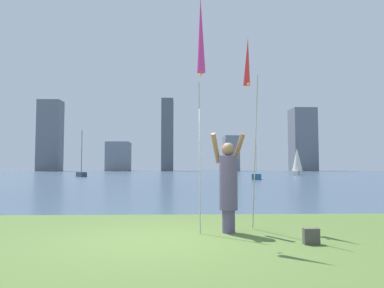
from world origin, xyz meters
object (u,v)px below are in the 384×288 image
(bag, at_px, (311,236))
(sailboat_1, at_px, (257,176))
(kite_flag_right, at_px, (248,67))
(sailboat_3, at_px, (297,161))
(kite_flag_left, at_px, (201,39))
(sailboat_0, at_px, (81,174))
(person, at_px, (228,183))

(bag, relative_size, sailboat_1, 0.08)
(kite_flag_right, relative_size, bag, 15.80)
(kite_flag_right, xyz_separation_m, sailboat_3, (16.10, 45.24, -1.44))
(kite_flag_left, relative_size, sailboat_0, 0.79)
(sailboat_3, bearing_deg, kite_flag_left, -110.38)
(kite_flag_left, relative_size, bag, 17.50)
(kite_flag_left, relative_size, sailboat_3, 0.83)
(sailboat_0, height_order, sailboat_3, sailboat_0)
(kite_flag_left, bearing_deg, bag, -22.47)
(person, relative_size, kite_flag_right, 0.47)
(person, distance_m, kite_flag_right, 2.76)
(bag, relative_size, sailboat_3, 0.05)
(kite_flag_right, bearing_deg, kite_flag_left, -134.46)
(person, distance_m, kite_flag_left, 2.87)
(bag, distance_m, sailboat_1, 30.34)
(person, bearing_deg, kite_flag_right, 40.70)
(sailboat_1, bearing_deg, kite_flag_right, -102.53)
(sailboat_1, relative_size, sailboat_3, 0.62)
(person, height_order, sailboat_3, sailboat_3)
(sailboat_3, bearing_deg, sailboat_1, -119.76)
(sailboat_0, xyz_separation_m, sailboat_3, (30.09, 6.78, 1.72))
(kite_flag_left, distance_m, sailboat_3, 49.52)
(person, relative_size, sailboat_3, 0.36)
(person, bearing_deg, sailboat_0, 95.03)
(kite_flag_left, bearing_deg, sailboat_0, 107.99)
(kite_flag_right, relative_size, sailboat_1, 1.21)
(sailboat_1, height_order, sailboat_3, sailboat_3)
(bag, bearing_deg, sailboat_1, 79.50)
(bag, distance_m, sailboat_0, 42.94)
(kite_flag_left, distance_m, kite_flag_right, 1.63)
(bag, relative_size, sailboat_0, 0.05)
(sailboat_1, xyz_separation_m, sailboat_3, (9.89, 17.31, 1.80))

